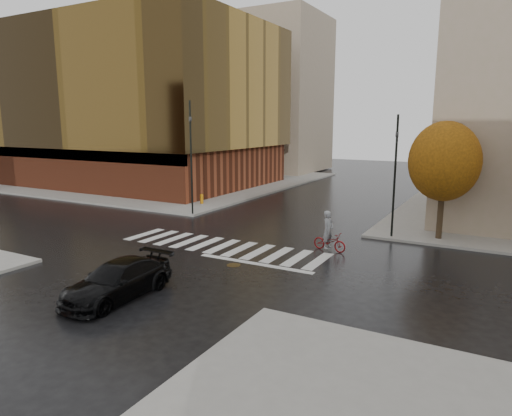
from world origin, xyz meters
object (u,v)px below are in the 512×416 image
at_px(sedan, 118,280).
at_px(fire_hydrant, 202,198).
at_px(traffic_light_nw, 191,149).
at_px(traffic_light_ne, 395,169).
at_px(cyclist, 329,237).

relative_size(sedan, fire_hydrant, 6.13).
height_order(traffic_light_nw, traffic_light_ne, traffic_light_nw).
bearing_deg(traffic_light_nw, sedan, 44.60).
xyz_separation_m(traffic_light_ne, fire_hydrant, (-15.73, 3.42, -3.42)).
xyz_separation_m(sedan, traffic_light_ne, (7.04, 14.11, 3.30)).
relative_size(traffic_light_nw, fire_hydrant, 10.09).
height_order(cyclist, traffic_light_ne, traffic_light_ne).
height_order(traffic_light_nw, fire_hydrant, traffic_light_nw).
relative_size(sedan, traffic_light_ne, 0.70).
bearing_deg(traffic_light_ne, traffic_light_nw, 10.10).
bearing_deg(sedan, fire_hydrant, 116.54).
relative_size(traffic_light_ne, fire_hydrant, 8.77).
height_order(sedan, traffic_light_ne, traffic_light_ne).
distance_m(sedan, traffic_light_nw, 15.94).
bearing_deg(cyclist, traffic_light_ne, -19.29).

